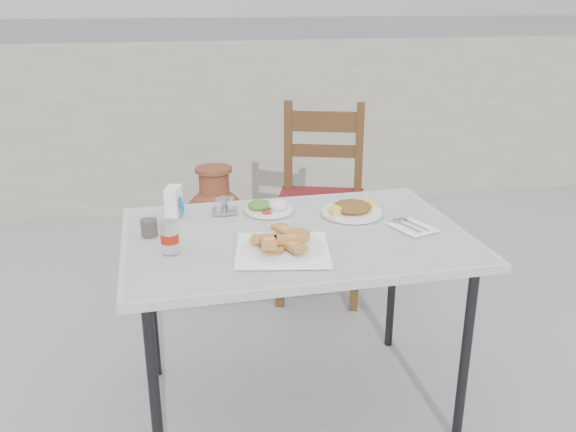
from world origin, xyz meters
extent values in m
plane|color=slate|center=(0.00, 0.00, 0.00)|extent=(80.00, 80.00, 0.00)
cylinder|color=black|center=(-0.47, -0.33, 0.34)|extent=(0.03, 0.03, 0.69)
cylinder|color=black|center=(0.58, -0.31, 0.34)|extent=(0.03, 0.03, 0.69)
cylinder|color=black|center=(-0.48, 0.33, 0.34)|extent=(0.03, 0.03, 0.69)
cylinder|color=black|center=(0.56, 0.35, 0.34)|extent=(0.03, 0.03, 0.69)
cube|color=white|center=(0.05, 0.01, 0.71)|extent=(1.22, 0.84, 0.03)
cube|color=white|center=(0.05, 0.01, 0.73)|extent=(1.18, 0.80, 0.00)
cube|color=white|center=(-0.03, -0.14, 0.73)|extent=(0.35, 0.35, 0.00)
cylinder|color=white|center=(-0.03, -0.14, 0.74)|extent=(0.27, 0.27, 0.01)
cylinder|color=white|center=(-0.03, -0.14, 0.74)|extent=(0.28, 0.28, 0.01)
cylinder|color=white|center=(-0.01, 0.25, 0.74)|extent=(0.19, 0.19, 0.01)
ellipsoid|color=silver|center=(0.03, 0.24, 0.76)|extent=(0.08, 0.08, 0.04)
ellipsoid|color=#21661D|center=(-0.04, 0.25, 0.75)|extent=(0.09, 0.09, 0.04)
cylinder|color=red|center=(-0.02, 0.19, 0.74)|extent=(0.04, 0.04, 0.01)
cylinder|color=white|center=(0.30, 0.15, 0.74)|extent=(0.23, 0.23, 0.01)
ellipsoid|color=#295D17|center=(0.30, 0.15, 0.76)|extent=(0.15, 0.14, 0.04)
cylinder|color=yellow|center=(0.22, 0.12, 0.76)|extent=(0.05, 0.04, 0.04)
cylinder|color=yellow|center=(0.37, 0.17, 0.76)|extent=(0.05, 0.04, 0.04)
cylinder|color=silver|center=(-0.39, -0.08, 0.78)|extent=(0.06, 0.06, 0.11)
cylinder|color=red|center=(-0.39, -0.08, 0.78)|extent=(0.06, 0.06, 0.03)
cylinder|color=#AFAFB6|center=(-0.39, -0.08, 0.84)|extent=(0.05, 0.05, 0.00)
cylinder|color=white|center=(-0.46, 0.09, 0.78)|extent=(0.07, 0.07, 0.09)
cylinder|color=black|center=(-0.46, 0.09, 0.76)|extent=(0.06, 0.06, 0.06)
cube|color=white|center=(-0.37, 0.27, 0.79)|extent=(0.07, 0.10, 0.11)
cube|color=blue|center=(-0.34, 0.26, 0.78)|extent=(0.03, 0.05, 0.06)
cube|color=#AFAFB6|center=(-0.18, 0.26, 0.74)|extent=(0.10, 0.08, 0.01)
cylinder|color=white|center=(-0.20, 0.25, 0.77)|extent=(0.02, 0.02, 0.06)
cylinder|color=white|center=(-0.15, 0.25, 0.77)|extent=(0.02, 0.02, 0.06)
cylinder|color=#AFAFB6|center=(-0.18, 0.28, 0.77)|extent=(0.03, 0.03, 0.05)
cube|color=white|center=(0.47, -0.03, 0.73)|extent=(0.17, 0.19, 0.00)
cube|color=#AFAFB6|center=(0.45, -0.04, 0.74)|extent=(0.05, 0.12, 0.00)
ellipsoid|color=#AFAFB6|center=(0.43, 0.03, 0.74)|extent=(0.03, 0.04, 0.01)
cube|color=#AFAFB6|center=(0.49, -0.03, 0.74)|extent=(0.05, 0.12, 0.00)
cube|color=#AFAFB6|center=(0.46, 0.04, 0.74)|extent=(0.03, 0.04, 0.00)
cube|color=#3C2510|center=(0.14, 0.81, 0.24)|extent=(0.05, 0.05, 0.47)
cube|color=#3C2510|center=(0.50, 0.69, 0.24)|extent=(0.05, 0.05, 0.47)
cube|color=#3C2510|center=(0.26, 1.17, 0.24)|extent=(0.05, 0.05, 0.47)
cube|color=#3C2510|center=(0.62, 1.05, 0.24)|extent=(0.05, 0.05, 0.47)
cube|color=maroon|center=(0.38, 0.93, 0.50)|extent=(0.56, 0.56, 0.05)
cube|color=#3C2510|center=(0.26, 1.17, 0.74)|extent=(0.05, 0.05, 0.53)
cube|color=#3C2510|center=(0.62, 1.05, 0.74)|extent=(0.05, 0.05, 0.53)
cube|color=#3C2510|center=(0.44, 1.11, 0.89)|extent=(0.41, 0.16, 0.11)
cube|color=#3C2510|center=(0.44, 1.11, 0.74)|extent=(0.41, 0.16, 0.06)
cylinder|color=brown|center=(-0.14, 1.16, 0.04)|extent=(0.29, 0.29, 0.07)
ellipsoid|color=brown|center=(-0.14, 1.16, 0.31)|extent=(0.37, 0.37, 0.47)
cylinder|color=#C3B98E|center=(-0.14, 1.16, 0.31)|extent=(0.38, 0.38, 0.05)
cylinder|color=brown|center=(-0.14, 1.16, 0.57)|extent=(0.16, 0.16, 0.14)
cylinder|color=brown|center=(-0.14, 1.16, 0.65)|extent=(0.20, 0.20, 0.02)
cube|color=#9D9883|center=(0.00, 2.50, 0.60)|extent=(6.00, 0.25, 1.20)
camera|label=1|loc=(-0.38, -1.95, 1.53)|focal=38.00mm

